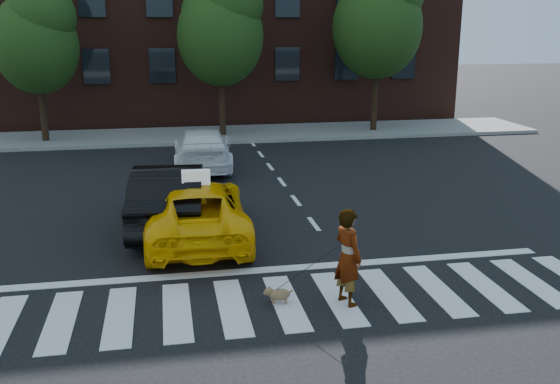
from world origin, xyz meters
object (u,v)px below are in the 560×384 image
dog (277,294)px  tree_right (379,15)px  white_suv (202,148)px  tree_left (36,36)px  taxi (197,210)px  woman (348,257)px  black_sedan (170,195)px  tree_mid (221,25)px

dog → tree_right: bearing=78.0°
tree_right → white_suv: 11.06m
tree_left → white_suv: size_ratio=1.35×
taxi → woman: size_ratio=2.74×
taxi → black_sedan: black_sedan is taller
tree_right → white_suv: bearing=-145.5°
black_sedan → woman: 6.06m
tree_right → taxi: size_ratio=1.54×
taxi → dog: bearing=108.8°
tree_left → taxi: 14.72m
tree_left → black_sedan: bearing=-67.6°
taxi → dog: 4.13m
tree_left → tree_right: bearing=-0.0°
tree_mid → black_sedan: (-2.53, -12.02, -4.05)m
taxi → white_suv: size_ratio=1.04×
tree_left → tree_right: 14.52m
tree_mid → woman: tree_mid is taller
tree_left → taxi: bearing=-67.0°
tree_right → white_suv: (-8.31, -5.70, -4.56)m
tree_right → tree_left: bearing=180.0°
black_sedan → woman: (3.09, -5.21, 0.11)m
taxi → black_sedan: 1.24m
tree_left → woman: tree_left is taller
tree_left → tree_right: size_ratio=0.84×
tree_left → white_suv: bearing=-42.6°
white_suv → dog: (0.61, -11.30, -0.51)m
dog → woman: bearing=2.0°
tree_left → tree_right: tree_right is taller
dog → tree_left: bearing=124.1°
tree_right → woman: tree_right is taller
tree_left → white_suv: tree_left is taller
black_sedan → tree_mid: bearing=-97.1°
tree_left → dog: tree_left is taller
dog → white_suv: bearing=105.4°
tree_left → black_sedan: 13.51m
tree_right → dog: bearing=-114.4°
taxi → dog: taxi is taller
tree_right → woman: (-6.44, -17.23, -4.35)m
woman → dog: bearing=59.1°
tree_left → black_sedan: tree_left is taller
tree_right → black_sedan: size_ratio=1.58×
tree_right → taxi: (-8.93, -13.10, -4.57)m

